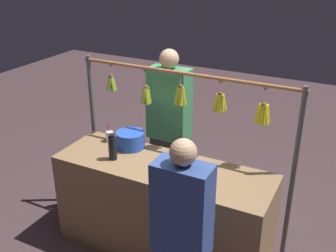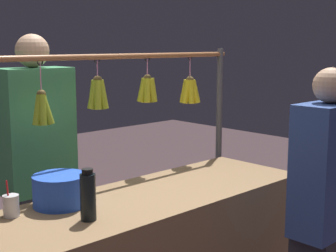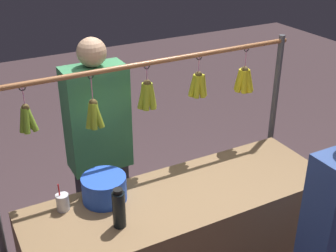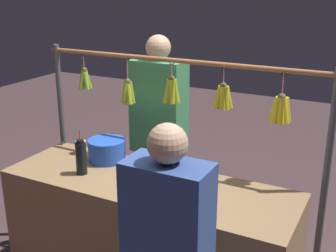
{
  "view_description": "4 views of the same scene",
  "coord_description": "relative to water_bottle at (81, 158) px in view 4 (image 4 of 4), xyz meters",
  "views": [
    {
      "loc": [
        -1.45,
        2.71,
        2.64
      ],
      "look_at": [
        -0.05,
        0.0,
        1.29
      ],
      "focal_mm": 43.47,
      "sensor_mm": 36.0,
      "label": 1
    },
    {
      "loc": [
        1.67,
        1.91,
        1.7
      ],
      "look_at": [
        -0.14,
        0.0,
        1.26
      ],
      "focal_mm": 52.82,
      "sensor_mm": 36.0,
      "label": 2
    },
    {
      "loc": [
        1.14,
        1.94,
        2.5
      ],
      "look_at": [
        0.1,
        0.0,
        1.39
      ],
      "focal_mm": 47.6,
      "sensor_mm": 36.0,
      "label": 3
    },
    {
      "loc": [
        -1.31,
        2.21,
        2.13
      ],
      "look_at": [
        -0.15,
        0.0,
        1.3
      ],
      "focal_mm": 47.02,
      "sensor_mm": 36.0,
      "label": 4
    }
  ],
  "objects": [
    {
      "name": "display_rack",
      "position": [
        -0.49,
        -0.49,
        0.19
      ],
      "size": [
        2.13,
        0.14,
        1.66
      ],
      "color": "#4C4C51",
      "rests_on": "ground"
    },
    {
      "name": "market_counter",
      "position": [
        -0.45,
        -0.09,
        -0.57
      ],
      "size": [
        1.94,
        0.64,
        0.9
      ],
      "primitive_type": "cube",
      "color": "olive",
      "rests_on": "ground"
    },
    {
      "name": "vendor_person",
      "position": [
        -0.17,
        -0.77,
        -0.15
      ],
      "size": [
        0.42,
        0.23,
        1.75
      ],
      "color": "#2D2D38",
      "rests_on": "ground"
    },
    {
      "name": "water_bottle",
      "position": [
        0.0,
        0.0,
        0.0
      ],
      "size": [
        0.07,
        0.07,
        0.24
      ],
      "color": "black",
      "rests_on": "market_counter"
    },
    {
      "name": "drink_cup",
      "position": [
        0.23,
        -0.29,
        -0.06
      ],
      "size": [
        0.07,
        0.07,
        0.17
      ],
      "color": "silver",
      "rests_on": "market_counter"
    },
    {
      "name": "blue_bucket",
      "position": [
        -0.02,
        -0.27,
        -0.04
      ],
      "size": [
        0.27,
        0.27,
        0.16
      ],
      "primitive_type": "cylinder",
      "color": "blue",
      "rests_on": "market_counter"
    }
  ]
}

